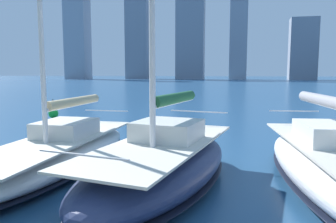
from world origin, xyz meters
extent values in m
cube|color=gray|center=(-27.21, -159.76, 13.95)|extent=(11.96, 8.59, 27.89)
cube|color=#8A94A4|center=(1.81, -163.80, 20.14)|extent=(8.30, 7.39, 40.28)
cube|color=gray|center=(24.80, -158.88, 26.76)|extent=(13.63, 6.68, 53.52)
cube|color=gray|center=(53.81, -166.69, 27.17)|extent=(11.67, 11.21, 54.35)
cube|color=#8D97A6|center=(82.65, -154.11, 27.32)|extent=(11.47, 8.43, 54.64)
ellipsoid|color=white|center=(-4.08, -7.34, 0.63)|extent=(3.66, 9.47, 1.26)
ellipsoid|color=black|center=(-4.08, -7.34, 0.28)|extent=(3.68, 9.51, 0.10)
cube|color=beige|center=(-4.08, -7.34, 1.29)|extent=(3.07, 8.31, 0.06)
cube|color=silver|center=(-4.01, -7.89, 1.59)|extent=(1.75, 2.20, 0.55)
cylinder|color=silver|center=(-3.92, -8.58, 2.37)|extent=(0.61, 3.86, 0.12)
cylinder|color=gray|center=(-3.92, -8.58, 2.49)|extent=(0.77, 3.58, 0.32)
cylinder|color=silver|center=(-3.55, -11.46, 1.81)|extent=(1.87, 0.28, 0.04)
ellipsoid|color=navy|center=(0.58, -6.67, 0.65)|extent=(4.15, 8.13, 1.29)
ellipsoid|color=black|center=(0.58, -6.67, 0.29)|extent=(4.17, 8.17, 0.10)
cube|color=beige|center=(0.58, -6.67, 1.32)|extent=(3.48, 7.13, 0.06)
cube|color=silver|center=(0.51, -7.13, 1.63)|extent=(2.02, 1.97, 0.55)
cylinder|color=silver|center=(0.42, -7.70, 2.40)|extent=(0.64, 3.24, 0.12)
cylinder|color=#1E5633|center=(0.42, -7.70, 2.52)|extent=(0.79, 3.01, 0.32)
cylinder|color=silver|center=(1.15, -3.14, 1.84)|extent=(1.90, 0.34, 0.04)
cylinder|color=silver|center=(0.03, -10.11, 1.84)|extent=(2.19, 0.39, 0.04)
ellipsoid|color=white|center=(4.54, -7.79, 0.49)|extent=(2.98, 9.47, 0.99)
ellipsoid|color=black|center=(4.54, -7.79, 0.22)|extent=(2.99, 9.52, 0.10)
cube|color=beige|center=(4.54, -7.79, 1.02)|extent=(2.45, 8.33, 0.06)
cube|color=silver|center=(4.55, -8.36, 1.32)|extent=(1.72, 2.10, 0.55)
cylinder|color=silver|center=(4.56, -9.06, 2.10)|extent=(0.19, 3.96, 0.12)
cylinder|color=#C6B284|center=(4.56, -9.06, 2.22)|extent=(0.39, 3.65, 0.32)
cylinder|color=silver|center=(4.62, -12.03, 1.54)|extent=(2.11, 0.08, 0.04)
sphere|color=green|center=(11.81, -18.95, 0.35)|extent=(0.70, 0.70, 0.70)
cylinder|color=black|center=(11.81, -18.95, 1.05)|extent=(0.06, 0.06, 0.70)
camera|label=1|loc=(-1.64, 2.06, 3.30)|focal=35.00mm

